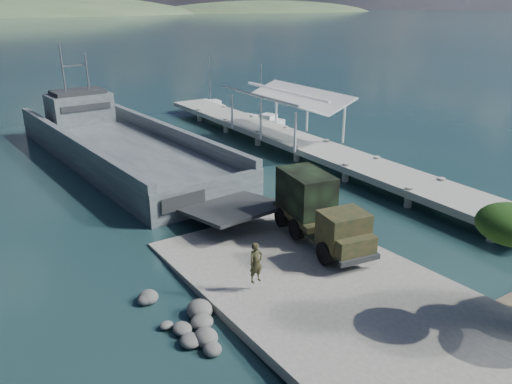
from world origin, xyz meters
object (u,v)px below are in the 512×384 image
(landing_craft, at_px, (122,152))
(sailboat_near, at_px, (262,120))
(military_truck, at_px, (317,210))
(sailboat_far, at_px, (211,105))
(pier, at_px, (292,133))
(soldier, at_px, (256,270))

(landing_craft, relative_size, sailboat_near, 5.03)
(military_truck, xyz_separation_m, sailboat_far, (13.29, 37.00, -1.84))
(sailboat_near, bearing_deg, pier, -127.28)
(pier, bearing_deg, sailboat_far, 81.92)
(pier, xyz_separation_m, sailboat_near, (3.66, 10.42, -1.24))
(landing_craft, relative_size, sailboat_far, 5.05)
(landing_craft, relative_size, soldier, 17.67)
(military_truck, relative_size, sailboat_near, 1.14)
(military_truck, xyz_separation_m, soldier, (-5.55, -2.51, -0.75))
(pier, relative_size, military_truck, 5.78)
(landing_craft, distance_m, soldier, 23.73)
(sailboat_far, bearing_deg, landing_craft, -134.62)
(landing_craft, distance_m, sailboat_near, 18.36)
(pier, relative_size, sailboat_near, 6.61)
(sailboat_near, distance_m, sailboat_far, 10.69)
(landing_craft, height_order, soldier, landing_craft)
(pier, xyz_separation_m, sailboat_far, (2.99, 21.09, -1.25))
(military_truck, distance_m, sailboat_near, 29.86)
(landing_craft, bearing_deg, sailboat_far, 38.69)
(pier, relative_size, sailboat_far, 6.64)
(military_truck, bearing_deg, sailboat_far, 79.34)
(military_truck, relative_size, soldier, 4.02)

